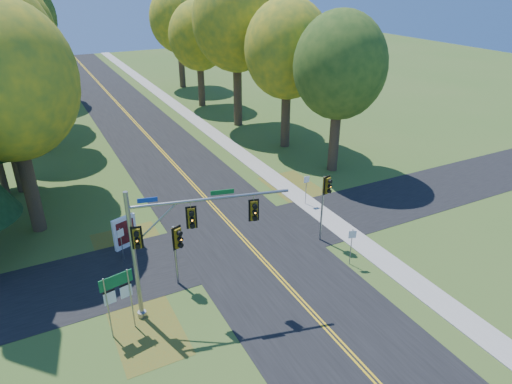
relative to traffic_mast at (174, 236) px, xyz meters
name	(u,v)px	position (x,y,z in m)	size (l,w,h in m)	color
ground	(259,256)	(5.69, 2.47, -4.32)	(160.00, 160.00, 0.00)	#3C5F21
road_main	(259,256)	(5.69, 2.47, -4.31)	(8.00, 160.00, 0.02)	black
road_cross	(244,240)	(5.69, 4.47, -4.31)	(60.00, 6.00, 0.02)	black
centerline_left	(258,256)	(5.59, 2.47, -4.30)	(0.10, 160.00, 0.01)	gold
centerline_right	(261,255)	(5.79, 2.47, -4.30)	(0.10, 160.00, 0.01)	gold
sidewalk_east	(344,231)	(11.89, 2.47, -4.29)	(1.60, 160.00, 0.06)	#9E998E
leaf_patch_w_near	(132,251)	(-0.81, 6.47, -4.32)	(4.00, 6.00, 0.00)	brown
leaf_patch_e	(302,193)	(12.49, 8.47, -4.32)	(3.50, 8.00, 0.00)	brown
leaf_patch_w_far	(147,329)	(-1.81, -0.53, -4.32)	(3.00, 5.00, 0.00)	brown
tree_w_a	(7,82)	(-5.44, 11.85, 5.16)	(8.00, 8.00, 14.15)	#38281C
tree_e_a	(340,66)	(17.25, 11.24, 4.21)	(7.20, 7.20, 12.73)	#38281C
tree_e_b	(288,50)	(16.66, 18.04, 4.57)	(7.60, 7.60, 13.33)	#38281C
tree_w_c	(28,64)	(-3.85, 26.93, 3.62)	(6.80, 6.80, 11.91)	#38281C
tree_e_c	(237,21)	(15.57, 26.16, 6.34)	(8.80, 8.80, 15.79)	#38281C
tree_w_d	(12,31)	(-4.44, 35.65, 5.46)	(8.20, 8.20, 14.56)	#38281C
tree_e_d	(199,36)	(14.95, 35.34, 3.91)	(7.00, 7.00, 12.32)	#38281C
tree_w_e	(20,18)	(-3.24, 46.55, 5.75)	(8.40, 8.40, 14.97)	#38281C
tree_e_e	(179,19)	(16.16, 46.05, 4.87)	(7.80, 7.80, 13.74)	#38281C
traffic_mast	(174,236)	(0.00, 0.00, 0.00)	(7.23, 1.95, 6.72)	gray
east_signal_pole	(326,192)	(9.94, 2.16, -0.98)	(0.50, 0.59, 4.40)	gray
ped_signal_pole	(177,242)	(0.70, 1.96, -1.64)	(0.54, 0.65, 3.60)	gray
route_sign_cluster	(118,292)	(-2.79, -0.15, -2.02)	(1.50, 0.34, 3.26)	gray
info_kiosk	(125,232)	(-1.00, 7.03, -3.30)	(1.48, 0.67, 2.06)	white
reg_sign_e_north	(306,185)	(11.69, 6.79, -2.77)	(0.43, 0.06, 2.27)	gray
reg_sign_e_south	(352,241)	(9.88, -0.62, -2.75)	(0.42, 0.17, 2.30)	gray
reg_sign_w	(121,239)	(-1.50, 5.43, -2.77)	(0.41, 0.21, 2.27)	gray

